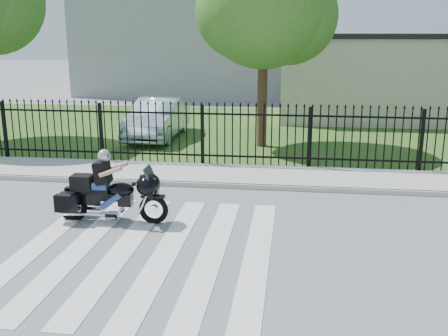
# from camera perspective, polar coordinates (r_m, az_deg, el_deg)

# --- Properties ---
(ground) EXTENTS (120.00, 120.00, 0.00)m
(ground) POSITION_cam_1_polar(r_m,az_deg,el_deg) (9.58, -8.57, -8.85)
(ground) COLOR slate
(ground) RESTS_ON ground
(crosswalk) EXTENTS (5.00, 5.50, 0.01)m
(crosswalk) POSITION_cam_1_polar(r_m,az_deg,el_deg) (9.58, -8.57, -8.81)
(crosswalk) COLOR silver
(crosswalk) RESTS_ON ground
(sidewalk) EXTENTS (40.00, 2.00, 0.12)m
(sidewalk) POSITION_cam_1_polar(r_m,az_deg,el_deg) (14.16, -3.02, -0.65)
(sidewalk) COLOR #ADAAA3
(sidewalk) RESTS_ON ground
(curb) EXTENTS (40.00, 0.12, 0.12)m
(curb) POSITION_cam_1_polar(r_m,az_deg,el_deg) (13.21, -3.82, -1.79)
(curb) COLOR #ADAAA3
(curb) RESTS_ON ground
(grass_strip) EXTENTS (40.00, 12.00, 0.02)m
(grass_strip) POSITION_cam_1_polar(r_m,az_deg,el_deg) (20.92, 0.50, 4.24)
(grass_strip) COLOR #30521C
(grass_strip) RESTS_ON ground
(iron_fence) EXTENTS (26.00, 0.04, 1.80)m
(iron_fence) POSITION_cam_1_polar(r_m,az_deg,el_deg) (14.92, -2.36, 3.47)
(iron_fence) COLOR black
(iron_fence) RESTS_ON ground
(tree_mid) EXTENTS (4.20, 4.20, 6.78)m
(tree_mid) POSITION_cam_1_polar(r_m,az_deg,el_deg) (17.47, 4.37, 17.48)
(tree_mid) COLOR #382316
(tree_mid) RESTS_ON ground
(building_low) EXTENTS (10.00, 6.00, 3.50)m
(building_low) POSITION_cam_1_polar(r_m,az_deg,el_deg) (24.90, 18.14, 9.23)
(building_low) COLOR beige
(building_low) RESTS_ON ground
(building_low_roof) EXTENTS (10.20, 6.20, 0.20)m
(building_low_roof) POSITION_cam_1_polar(r_m,az_deg,el_deg) (24.82, 18.48, 13.48)
(building_low_roof) COLOR black
(building_low_roof) RESTS_ON building_low
(motorcycle_rider) EXTENTS (2.34, 0.69, 1.55)m
(motorcycle_rider) POSITION_cam_1_polar(r_m,az_deg,el_deg) (10.91, -12.47, -2.53)
(motorcycle_rider) COLOR black
(motorcycle_rider) RESTS_ON ground
(parked_car) EXTENTS (1.56, 4.34, 1.42)m
(parked_car) POSITION_cam_1_polar(r_m,az_deg,el_deg) (19.20, -7.24, 5.36)
(parked_car) COLOR #9CB1C4
(parked_car) RESTS_ON grass_strip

